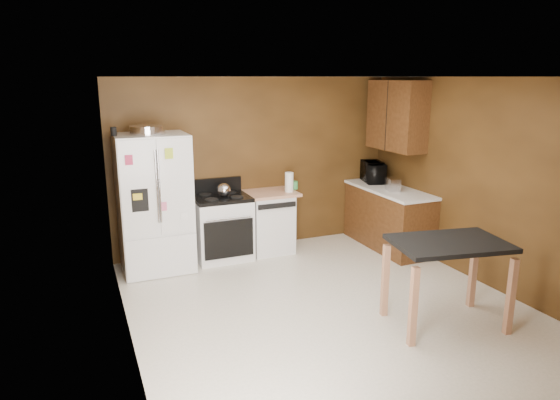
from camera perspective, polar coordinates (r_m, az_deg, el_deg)
floor at (r=5.75m, az=5.26°, el=-11.93°), size 4.50×4.50×0.00m
ceiling at (r=5.17m, az=5.89°, el=13.85°), size 4.50×4.50×0.00m
wall_back at (r=7.34m, az=-2.73°, el=4.10°), size 4.20×0.00×4.20m
wall_front at (r=3.59m, az=22.81°, el=-7.59°), size 4.20×0.00×4.20m
wall_left at (r=4.74m, az=-17.50°, el=-2.04°), size 0.00×4.50×4.50m
wall_right at (r=6.56m, az=21.98°, el=1.92°), size 0.00×4.50×4.50m
roasting_pan at (r=6.48m, az=-14.92°, el=7.75°), size 0.44×0.44×0.11m
pen_cup at (r=6.41m, az=-18.49°, el=7.43°), size 0.07×0.07×0.11m
kettle at (r=6.85m, az=-6.42°, el=1.14°), size 0.19×0.19×0.19m
paper_towel at (r=7.15m, az=1.05°, el=2.06°), size 0.15×0.15×0.28m
green_canister at (r=7.35m, az=1.64°, el=1.72°), size 0.13×0.13×0.12m
toaster at (r=7.37m, az=12.77°, el=1.76°), size 0.21×0.28×0.18m
microwave at (r=7.92m, az=10.58°, el=3.08°), size 0.48×0.59×0.28m
refrigerator at (r=6.68m, az=-14.15°, el=-0.37°), size 0.90×0.80×1.80m
gas_range at (r=7.03m, az=-6.67°, el=-3.03°), size 0.76×0.68×1.10m
dishwasher at (r=7.28m, az=-1.26°, el=-2.43°), size 0.78×0.63×0.89m
right_cabinets at (r=7.58m, az=12.53°, el=1.45°), size 0.63×1.58×2.45m
island at (r=5.31m, az=18.69°, el=-5.99°), size 1.22×0.93×0.91m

